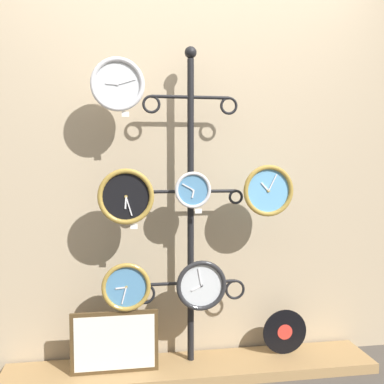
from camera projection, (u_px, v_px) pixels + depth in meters
shop_wall at (187, 139)px, 2.79m from camera, size 4.40×0.04×2.80m
low_shelf at (192, 369)px, 2.67m from camera, size 2.20×0.36×0.06m
display_stand at (191, 262)px, 2.69m from camera, size 0.67×0.37×1.93m
clock_top_left at (118, 84)px, 2.46m from camera, size 0.30×0.04×0.30m
clock_middle_left at (126, 197)px, 2.48m from camera, size 0.31×0.04×0.31m
clock_middle_center at (193, 190)px, 2.58m from camera, size 0.21×0.04×0.21m
clock_middle_right at (268, 191)px, 2.63m from camera, size 0.30×0.04×0.30m
clock_bottom_left at (126, 287)px, 2.53m from camera, size 0.28×0.04×0.28m
clock_bottom_center at (201, 285)px, 2.60m from camera, size 0.30×0.04×0.30m
vinyl_record at (285, 332)px, 2.80m from camera, size 0.28×0.01×0.28m
picture_frame at (115, 342)px, 2.55m from camera, size 0.49×0.02×0.36m
price_tag_upper at (125, 114)px, 2.48m from camera, size 0.04×0.00×0.03m
price_tag_mid at (134, 226)px, 2.50m from camera, size 0.04×0.00×0.03m
price_tag_lower at (198, 211)px, 2.59m from camera, size 0.04×0.00×0.03m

